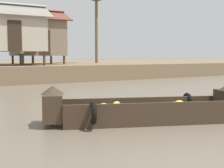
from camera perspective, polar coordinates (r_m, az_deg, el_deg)
name	(u,v)px	position (r m, az deg, el deg)	size (l,w,h in m)	color
ground_plane	(70,99)	(11.91, -7.76, -2.84)	(300.00, 300.00, 0.00)	#665B4C
banana_boat	(145,109)	(7.78, 6.11, -4.65)	(4.96, 2.65, 0.96)	#3D2D21
stilt_house_mid_left	(9,32)	(20.61, -18.44, 9.07)	(4.76, 3.25, 3.89)	#4C3826
stilt_house_mid_right	(38,36)	(23.68, -13.57, 8.51)	(4.13, 3.59, 4.03)	#4C3826
vendor_person	(22,51)	(20.01, -16.33, 5.91)	(0.44, 0.44, 1.66)	#332D28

